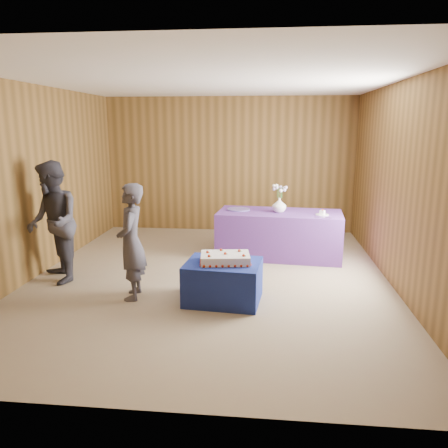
# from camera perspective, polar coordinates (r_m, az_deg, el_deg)

# --- Properties ---
(ground) EXTENTS (6.00, 6.00, 0.00)m
(ground) POSITION_cam_1_polar(r_m,az_deg,el_deg) (6.28, -1.86, -7.07)
(ground) COLOR gray
(ground) RESTS_ON ground
(room_shell) EXTENTS (5.04, 6.04, 2.72)m
(room_shell) POSITION_cam_1_polar(r_m,az_deg,el_deg) (5.92, -1.98, 9.60)
(room_shell) COLOR brown
(room_shell) RESTS_ON ground
(cake_table) EXTENTS (0.96, 0.78, 0.50)m
(cake_table) POSITION_cam_1_polar(r_m,az_deg,el_deg) (5.41, -0.11, -7.54)
(cake_table) COLOR navy
(cake_table) RESTS_ON ground
(serving_table) EXTENTS (2.07, 1.07, 0.75)m
(serving_table) POSITION_cam_1_polar(r_m,az_deg,el_deg) (7.26, 7.21, -1.33)
(serving_table) COLOR #5A3085
(serving_table) RESTS_ON ground
(sheet_cake) EXTENTS (0.66, 0.49, 0.14)m
(sheet_cake) POSITION_cam_1_polar(r_m,az_deg,el_deg) (5.31, 0.16, -4.48)
(sheet_cake) COLOR white
(sheet_cake) RESTS_ON cake_table
(vase) EXTENTS (0.29, 0.29, 0.24)m
(vase) POSITION_cam_1_polar(r_m,az_deg,el_deg) (7.14, 7.23, 2.48)
(vase) COLOR white
(vase) RESTS_ON serving_table
(flower_spray) EXTENTS (0.24, 0.25, 0.19)m
(flower_spray) POSITION_cam_1_polar(r_m,az_deg,el_deg) (7.10, 7.29, 4.68)
(flower_spray) COLOR #2D6B2B
(flower_spray) RESTS_ON vase
(platter) EXTENTS (0.44, 0.44, 0.02)m
(platter) POSITION_cam_1_polar(r_m,az_deg,el_deg) (7.30, 1.92, 1.93)
(platter) COLOR #6150A0
(platter) RESTS_ON serving_table
(plate) EXTENTS (0.25, 0.25, 0.01)m
(plate) POSITION_cam_1_polar(r_m,az_deg,el_deg) (7.05, 12.70, 1.19)
(plate) COLOR white
(plate) RESTS_ON serving_table
(cake_slice) EXTENTS (0.10, 0.09, 0.09)m
(cake_slice) POSITION_cam_1_polar(r_m,az_deg,el_deg) (7.04, 12.72, 1.51)
(cake_slice) COLOR white
(cake_slice) RESTS_ON plate
(knife) EXTENTS (0.26, 0.08, 0.00)m
(knife) POSITION_cam_1_polar(r_m,az_deg,el_deg) (6.85, 12.77, 0.83)
(knife) COLOR silver
(knife) RESTS_ON serving_table
(guest_left) EXTENTS (0.43, 0.58, 1.45)m
(guest_left) POSITION_cam_1_polar(r_m,az_deg,el_deg) (5.50, -12.02, -2.30)
(guest_left) COLOR #3E3C48
(guest_left) RESTS_ON ground
(guest_right) EXTENTS (1.00, 1.03, 1.68)m
(guest_right) POSITION_cam_1_polar(r_m,az_deg,el_deg) (6.36, -21.43, 0.17)
(guest_right) COLOR #35343F
(guest_right) RESTS_ON ground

